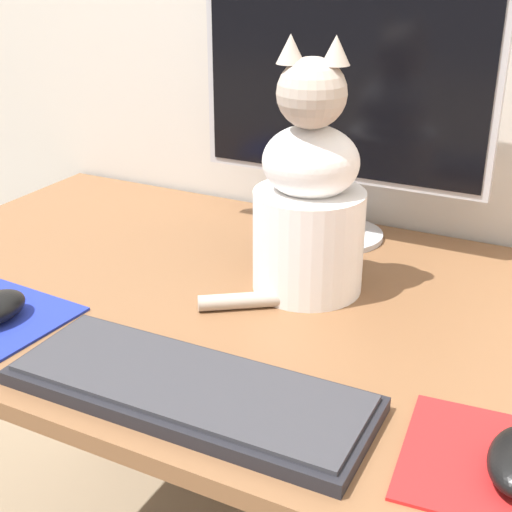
{
  "coord_description": "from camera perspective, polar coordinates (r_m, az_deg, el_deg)",
  "views": [
    {
      "loc": [
        0.42,
        -0.86,
        1.26
      ],
      "look_at": [
        0.03,
        -0.1,
        0.88
      ],
      "focal_mm": 50.0,
      "sensor_mm": 36.0,
      "label": 1
    }
  ],
  "objects": [
    {
      "name": "cat",
      "position": [
        1.06,
        4.24,
        4.31
      ],
      "size": [
        0.22,
        0.26,
        0.38
      ],
      "rotation": [
        0.0,
        0.0,
        0.26
      ],
      "color": "white",
      "rests_on": "desk"
    },
    {
      "name": "mousepad_right",
      "position": [
        0.81,
        19.28,
        -15.62
      ],
      "size": [
        0.23,
        0.2,
        0.0
      ],
      "rotation": [
        0.0,
        0.0,
        0.09
      ],
      "color": "red",
      "rests_on": "desk"
    },
    {
      "name": "monitor",
      "position": [
        1.24,
        7.04,
        12.2
      ],
      "size": [
        0.52,
        0.17,
        0.44
      ],
      "color": "#B2B2B7",
      "rests_on": "desk"
    },
    {
      "name": "desk",
      "position": [
        1.13,
        0.98,
        -7.92
      ],
      "size": [
        1.36,
        0.76,
        0.76
      ],
      "color": "brown",
      "rests_on": "ground_plane"
    },
    {
      "name": "keyboard",
      "position": [
        0.86,
        -5.38,
        -10.54
      ],
      "size": [
        0.45,
        0.17,
        0.02
      ],
      "rotation": [
        0.0,
        0.0,
        0.01
      ],
      "color": "black",
      "rests_on": "desk"
    }
  ]
}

